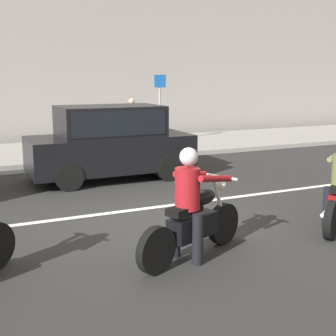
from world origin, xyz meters
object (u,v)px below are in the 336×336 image
object	(u,v)px
parked_hatchback_black	(110,141)
pedestrian_bystander	(132,118)
motorcycle_with_rider_crimson	(192,213)
street_sign_post	(160,101)

from	to	relation	value
parked_hatchback_black	pedestrian_bystander	bearing A→B (deg)	62.66
motorcycle_with_rider_crimson	parked_hatchback_black	size ratio (longest dim) A/B	0.50
motorcycle_with_rider_crimson	parked_hatchback_black	world-z (taller)	parked_hatchback_black
motorcycle_with_rider_crimson	street_sign_post	distance (m)	10.46
motorcycle_with_rider_crimson	parked_hatchback_black	bearing A→B (deg)	84.26
pedestrian_bystander	street_sign_post	bearing A→B (deg)	20.79
street_sign_post	parked_hatchback_black	bearing A→B (deg)	-126.62
motorcycle_with_rider_crimson	street_sign_post	bearing A→B (deg)	68.59
motorcycle_with_rider_crimson	street_sign_post	size ratio (longest dim) A/B	0.81
parked_hatchback_black	street_sign_post	size ratio (longest dim) A/B	1.60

